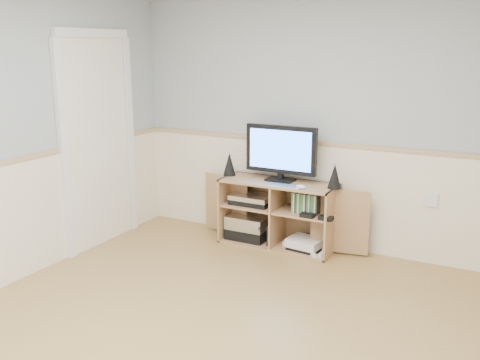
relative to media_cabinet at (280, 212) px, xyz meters
name	(u,v)px	position (x,y,z in m)	size (l,w,h in m)	color
room	(203,165)	(0.32, -1.94, 0.88)	(4.04, 4.54, 2.54)	tan
media_cabinet	(280,212)	(0.00, 0.00, 0.00)	(1.76, 0.42, 0.65)	tan
monitor	(281,151)	(0.00, 0.00, 0.61)	(0.72, 0.18, 0.54)	black
speaker_left	(229,164)	(-0.55, -0.03, 0.43)	(0.13, 0.13, 0.23)	black
speaker_right	(335,176)	(0.55, -0.03, 0.43)	(0.13, 0.13, 0.23)	black
keyboard	(284,186)	(0.12, -0.19, 0.32)	(0.31, 0.13, 0.01)	white
mouse	(301,187)	(0.29, -0.19, 0.34)	(0.10, 0.06, 0.04)	white
av_components	(250,220)	(-0.30, -0.05, -0.11)	(0.50, 0.30, 0.47)	black
game_consoles	(304,244)	(0.29, -0.06, -0.26)	(0.46, 0.30, 0.11)	white
game_cases	(306,203)	(0.30, -0.07, 0.15)	(0.26, 0.14, 0.19)	#3F8C3F
wall_outlet	(431,200)	(1.38, 0.17, 0.27)	(0.12, 0.03, 0.12)	white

